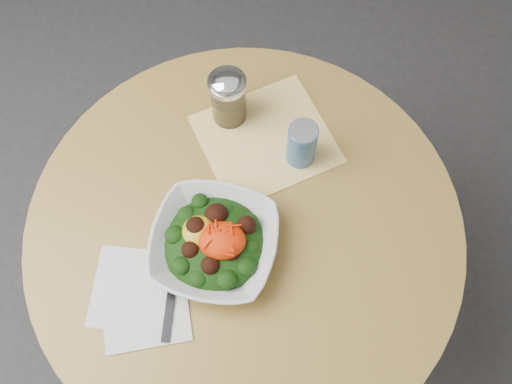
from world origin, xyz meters
TOP-DOWN VIEW (x-y plane):
  - ground at (0.00, 0.00)m, footprint 6.00×6.00m
  - table at (0.00, 0.00)m, footprint 0.90×0.90m
  - cloth_napkin at (0.05, 0.20)m, footprint 0.35×0.33m
  - paper_napkins at (-0.21, -0.14)m, footprint 0.21×0.22m
  - salad_bowl at (-0.06, -0.04)m, footprint 0.30×0.30m
  - fork at (-0.14, -0.10)m, footprint 0.05×0.23m
  - spice_shaker at (-0.02, 0.27)m, footprint 0.08×0.08m
  - beverage_can at (0.12, 0.16)m, footprint 0.06×0.06m

SIDE VIEW (x-z plane):
  - ground at x=0.00m, z-range 0.00..0.00m
  - table at x=0.00m, z-range 0.18..0.93m
  - cloth_napkin at x=0.05m, z-range 0.75..0.75m
  - paper_napkins at x=-0.21m, z-range 0.75..0.75m
  - fork at x=-0.14m, z-range 0.75..0.76m
  - salad_bowl at x=-0.06m, z-range 0.74..0.83m
  - beverage_can at x=0.12m, z-range 0.75..0.87m
  - spice_shaker at x=-0.02m, z-range 0.75..0.89m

